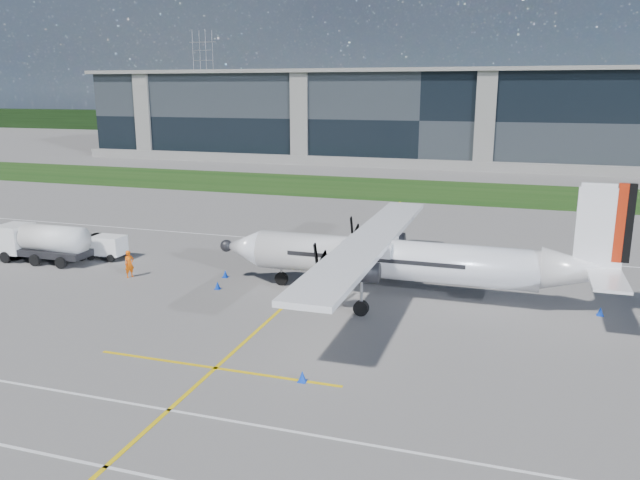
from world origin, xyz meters
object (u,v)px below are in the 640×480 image
(pylon_west, at_px, (204,80))
(safety_cone_nose_port, at_px, (218,285))
(baggage_tug, at_px, (107,247))
(safety_cone_fwd, at_px, (225,274))
(safety_cone_portwing, at_px, (302,376))
(fuel_tanker_truck, at_px, (37,243))
(turboprop_aircraft, at_px, (407,237))
(ground_crew_person, at_px, (129,262))
(safety_cone_stbdwing, at_px, (414,245))
(safety_cone_tail, at_px, (600,311))

(pylon_west, height_order, safety_cone_nose_port, pylon_west)
(baggage_tug, height_order, safety_cone_fwd, baggage_tug)
(pylon_west, relative_size, safety_cone_portwing, 60.00)
(fuel_tanker_truck, bearing_deg, safety_cone_fwd, 2.11)
(safety_cone_portwing, distance_m, safety_cone_nose_port, 14.09)
(turboprop_aircraft, xyz_separation_m, safety_cone_portwing, (-2.22, -12.51, -3.51))
(ground_crew_person, bearing_deg, safety_cone_stbdwing, -23.28)
(baggage_tug, relative_size, ground_crew_person, 1.38)
(turboprop_aircraft, xyz_separation_m, safety_cone_stbdwing, (-1.51, 12.16, -3.51))
(safety_cone_portwing, height_order, safety_cone_nose_port, same)
(ground_crew_person, height_order, safety_cone_tail, ground_crew_person)
(turboprop_aircraft, relative_size, safety_cone_nose_port, 50.08)
(fuel_tanker_truck, bearing_deg, safety_cone_tail, 0.52)
(safety_cone_portwing, bearing_deg, fuel_tanker_truck, 153.55)
(safety_cone_fwd, distance_m, safety_cone_portwing, 16.39)
(fuel_tanker_truck, xyz_separation_m, safety_cone_portwing, (24.92, -12.40, -1.15))
(ground_crew_person, relative_size, safety_cone_nose_port, 4.21)
(fuel_tanker_truck, bearing_deg, safety_cone_nose_port, -6.94)
(fuel_tanker_truck, height_order, safety_cone_fwd, fuel_tanker_truck)
(safety_cone_stbdwing, bearing_deg, safety_cone_fwd, -132.53)
(ground_crew_person, relative_size, safety_cone_portwing, 4.21)
(safety_cone_fwd, bearing_deg, safety_cone_tail, -0.51)
(safety_cone_stbdwing, xyz_separation_m, safety_cone_nose_port, (-10.09, -14.16, 0.00))
(safety_cone_stbdwing, bearing_deg, ground_crew_person, -141.06)
(turboprop_aircraft, relative_size, ground_crew_person, 11.89)
(safety_cone_fwd, height_order, safety_cone_nose_port, same)
(safety_cone_fwd, bearing_deg, fuel_tanker_truck, -177.89)
(fuel_tanker_truck, relative_size, safety_cone_tail, 14.96)
(baggage_tug, distance_m, safety_cone_tail, 33.83)
(turboprop_aircraft, height_order, baggage_tug, turboprop_aircraft)
(baggage_tug, bearing_deg, pylon_west, 115.22)
(pylon_west, relative_size, safety_cone_fwd, 60.00)
(baggage_tug, relative_size, safety_cone_fwd, 5.80)
(safety_cone_tail, distance_m, safety_cone_nose_port, 22.67)
(fuel_tanker_truck, relative_size, baggage_tug, 2.58)
(safety_cone_nose_port, bearing_deg, baggage_tug, 159.86)
(ground_crew_person, height_order, safety_cone_stbdwing, ground_crew_person)
(baggage_tug, distance_m, ground_crew_person, 5.69)
(safety_cone_stbdwing, relative_size, safety_cone_portwing, 1.00)
(pylon_west, xyz_separation_m, safety_cone_stbdwing, (87.91, -131.38, -14.75))
(fuel_tanker_truck, height_order, safety_cone_portwing, fuel_tanker_truck)
(safety_cone_portwing, bearing_deg, pylon_west, 119.20)
(turboprop_aircraft, bearing_deg, safety_cone_tail, 1.18)
(baggage_tug, xyz_separation_m, ground_crew_person, (4.42, -3.59, 0.18))
(pylon_west, relative_size, baggage_tug, 10.34)
(fuel_tanker_truck, distance_m, safety_cone_portwing, 27.86)
(pylon_west, height_order, safety_cone_fwd, pylon_west)
(safety_cone_tail, bearing_deg, safety_cone_portwing, -135.97)
(safety_cone_portwing, bearing_deg, turboprop_aircraft, 79.94)
(pylon_west, height_order, baggage_tug, pylon_west)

